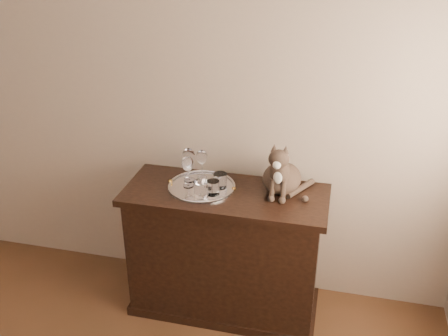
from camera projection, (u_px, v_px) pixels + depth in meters
The scene contains 10 objects.
wall_back at pixel (143, 87), 3.09m from camera, with size 4.00×0.10×2.70m, color #C4AD93.
sideboard at pixel (225, 252), 3.10m from camera, with size 1.20×0.50×0.85m, color black, non-canonical shape.
tray at pixel (202, 187), 2.96m from camera, with size 0.40×0.40×0.01m, color silver.
wine_glass_a at pixel (189, 164), 2.99m from camera, with size 0.08×0.08×0.21m, color white, non-canonical shape.
wine_glass_b at pixel (202, 164), 3.02m from camera, with size 0.07×0.07×0.18m, color white, non-canonical shape.
wine_glass_c at pixel (188, 171), 2.92m from camera, with size 0.07×0.07×0.19m, color white, non-canonical shape.
tumbler_a at pixel (213, 188), 2.86m from camera, with size 0.08×0.08×0.08m, color white.
tumbler_b at pixel (201, 189), 2.83m from camera, with size 0.08×0.08×0.09m, color silver.
tumbler_c at pixel (220, 181), 2.93m from camera, with size 0.08×0.08×0.09m, color white.
cat at pixel (283, 165), 2.85m from camera, with size 0.34×0.32×0.34m, color #4A3C2C, non-canonical shape.
Camera 1 is at (1.19, -0.54, 2.26)m, focal length 40.00 mm.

